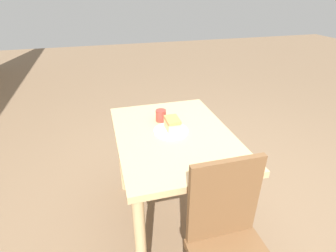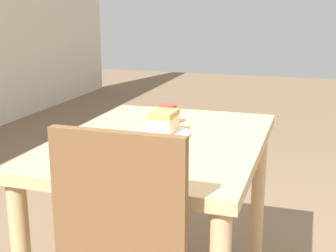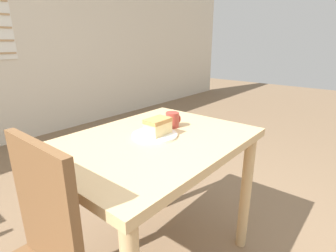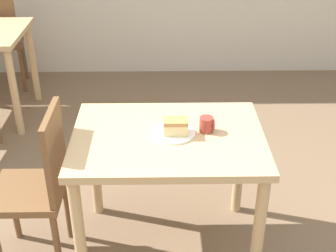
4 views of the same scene
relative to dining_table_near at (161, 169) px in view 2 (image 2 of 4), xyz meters
name	(u,v)px [view 2 (image 2 of 4)]	position (x,y,z in m)	size (l,w,h in m)	color
dining_table_near	(161,169)	(0.00, 0.00, 0.00)	(0.98, 0.72, 0.75)	tan
plate	(160,134)	(0.03, 0.01, 0.13)	(0.22, 0.22, 0.01)	white
cake_slice	(164,121)	(0.04, 0.00, 0.17)	(0.12, 0.08, 0.08)	#E5CC89
coffee_mug	(168,114)	(0.20, 0.04, 0.16)	(0.08, 0.07, 0.08)	#9E382D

